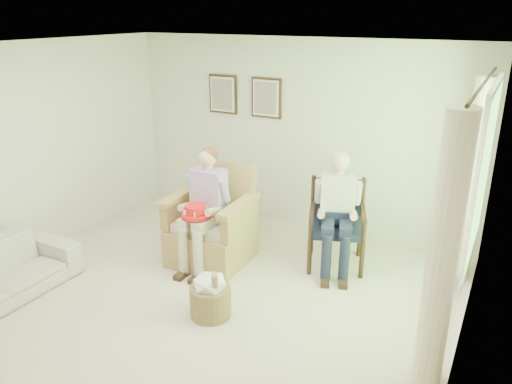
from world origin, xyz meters
TOP-DOWN VIEW (x-y plane):
  - floor at (0.00, 0.00)m, footprint 5.50×5.50m
  - back_wall at (0.00, 2.75)m, footprint 5.00×0.04m
  - right_wall at (2.50, 0.00)m, footprint 0.04×5.50m
  - ceiling at (0.00, 0.00)m, footprint 5.00×5.50m
  - window at (2.46, 1.20)m, footprint 0.13×2.50m
  - curtain_left at (2.33, 0.22)m, footprint 0.34×0.34m
  - curtain_right at (2.33, 2.18)m, footprint 0.34×0.34m
  - framed_print_left at (-1.15, 2.71)m, footprint 0.45×0.05m
  - framed_print_right at (-0.45, 2.71)m, footprint 0.45×0.05m
  - wicker_armchair at (-0.41, 1.22)m, footprint 0.91×0.91m
  - wood_armchair at (0.97, 1.88)m, footprint 0.65×0.61m
  - person_wicker at (-0.41, 1.07)m, footprint 0.40×0.63m
  - person_dark at (0.97, 1.72)m, footprint 0.40×0.62m
  - red_hat at (-0.40, 0.87)m, footprint 0.34×0.34m
  - hatbox at (0.23, 0.18)m, footprint 0.49×0.49m

SIDE VIEW (x-z plane):
  - floor at x=0.00m, z-range 0.00..0.00m
  - hatbox at x=0.23m, z-range -0.07..0.54m
  - wicker_armchair at x=-0.41m, z-range -0.21..0.95m
  - wood_armchair at x=0.97m, z-range 0.05..1.05m
  - red_hat at x=-0.40m, z-range 0.69..0.83m
  - person_dark at x=0.97m, z-range 0.12..1.51m
  - person_wicker at x=-0.41m, z-range 0.13..1.55m
  - curtain_left at x=2.33m, z-range 0.00..2.30m
  - curtain_right at x=2.33m, z-range 0.00..2.30m
  - back_wall at x=0.00m, z-range 0.00..2.60m
  - right_wall at x=2.50m, z-range 0.00..2.60m
  - window at x=2.46m, z-range 0.77..2.40m
  - framed_print_left at x=-1.15m, z-range 1.51..2.06m
  - framed_print_right at x=-0.45m, z-range 1.51..2.06m
  - ceiling at x=0.00m, z-range 2.59..2.61m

